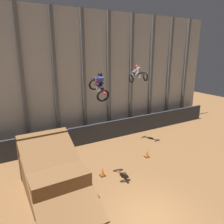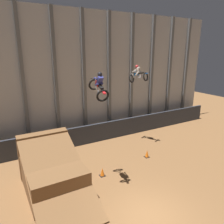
# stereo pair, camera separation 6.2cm
# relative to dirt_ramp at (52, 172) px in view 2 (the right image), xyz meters

# --- Properties ---
(ground_plane) EXTENTS (60.00, 60.00, 0.00)m
(ground_plane) POSITION_rel_dirt_ramp_xyz_m (3.55, -4.88, -1.03)
(ground_plane) COLOR brown
(arena_back_wall) EXTENTS (32.00, 0.40, 11.43)m
(arena_back_wall) POSITION_rel_dirt_ramp_xyz_m (3.55, 6.25, 4.69)
(arena_back_wall) COLOR #ADB2B7
(arena_back_wall) RESTS_ON ground_plane
(lower_barrier) EXTENTS (31.36, 0.20, 1.70)m
(lower_barrier) POSITION_rel_dirt_ramp_xyz_m (3.55, 4.91, -0.18)
(lower_barrier) COLOR #2D333D
(lower_barrier) RESTS_ON ground_plane
(dirt_ramp) EXTENTS (3.20, 6.31, 3.09)m
(dirt_ramp) POSITION_rel_dirt_ramp_xyz_m (0.00, 0.00, 0.00)
(dirt_ramp) COLOR brown
(dirt_ramp) RESTS_ON ground_plane
(rider_bike_left_air) EXTENTS (0.91, 1.89, 1.64)m
(rider_bike_left_air) POSITION_rel_dirt_ramp_xyz_m (2.75, -0.99, 5.11)
(rider_bike_left_air) COLOR black
(rider_bike_right_air) EXTENTS (1.29, 1.77, 1.57)m
(rider_bike_right_air) POSITION_rel_dirt_ramp_xyz_m (8.47, 3.07, 5.04)
(rider_bike_right_air) COLOR black
(traffic_cone_near_ramp) EXTENTS (0.36, 0.36, 0.58)m
(traffic_cone_near_ramp) POSITION_rel_dirt_ramp_xyz_m (7.43, 0.20, -0.75)
(traffic_cone_near_ramp) COLOR black
(traffic_cone_near_ramp) RESTS_ON ground_plane
(traffic_cone_arena_edge) EXTENTS (0.36, 0.36, 0.58)m
(traffic_cone_arena_edge) POSITION_rel_dirt_ramp_xyz_m (3.19, -0.42, -0.75)
(traffic_cone_arena_edge) COLOR black
(traffic_cone_arena_edge) RESTS_ON ground_plane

